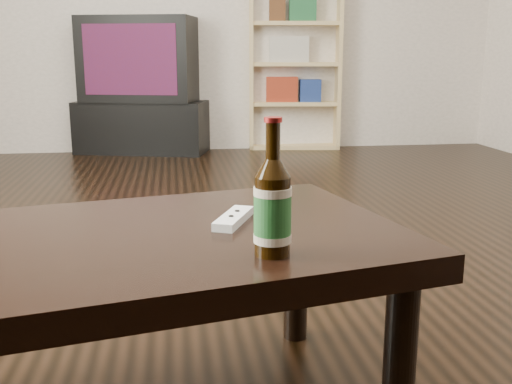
{
  "coord_description": "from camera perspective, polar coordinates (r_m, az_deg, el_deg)",
  "views": [
    {
      "loc": [
        -0.22,
        -2.0,
        0.78
      ],
      "look_at": [
        -0.07,
        -0.98,
        0.54
      ],
      "focal_mm": 42.0,
      "sensor_mm": 36.0,
      "label": 1
    }
  ],
  "objects": [
    {
      "name": "floor",
      "position": [
        2.16,
        -1.72,
        -8.31
      ],
      "size": [
        5.0,
        6.0,
        0.01
      ],
      "primitive_type": "cube",
      "color": "black",
      "rests_on": "ground"
    },
    {
      "name": "tv_stand",
      "position": [
        5.01,
        -10.64,
        6.17
      ],
      "size": [
        1.13,
        0.77,
        0.41
      ],
      "primitive_type": "cube",
      "rotation": [
        0.0,
        0.0,
        -0.27
      ],
      "color": "black",
      "rests_on": "floor"
    },
    {
      "name": "tv",
      "position": [
        4.98,
        -10.9,
        12.3
      ],
      "size": [
        0.99,
        0.76,
        0.66
      ],
      "rotation": [
        0.0,
        0.0,
        -0.27
      ],
      "color": "black",
      "rests_on": "tv_stand"
    },
    {
      "name": "bookshelf",
      "position": [
        5.16,
        3.54,
        12.39
      ],
      "size": [
        0.79,
        0.43,
        1.4
      ],
      "rotation": [
        0.0,
        0.0,
        -0.12
      ],
      "color": "tan",
      "rests_on": "floor"
    },
    {
      "name": "coffee_table",
      "position": [
        1.25,
        -12.05,
        -6.58
      ],
      "size": [
        1.24,
        0.88,
        0.42
      ],
      "rotation": [
        0.0,
        0.0,
        0.21
      ],
      "color": "black",
      "rests_on": "floor"
    },
    {
      "name": "beer_bottle",
      "position": [
        1.07,
        1.58,
        -1.52
      ],
      "size": [
        0.07,
        0.07,
        0.25
      ],
      "rotation": [
        0.0,
        0.0,
        -0.03
      ],
      "color": "black",
      "rests_on": "coffee_table"
    },
    {
      "name": "remote",
      "position": [
        1.3,
        -2.14,
        -2.53
      ],
      "size": [
        0.11,
        0.17,
        0.02
      ],
      "rotation": [
        0.0,
        0.0,
        -0.41
      ],
      "color": "white",
      "rests_on": "coffee_table"
    }
  ]
}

